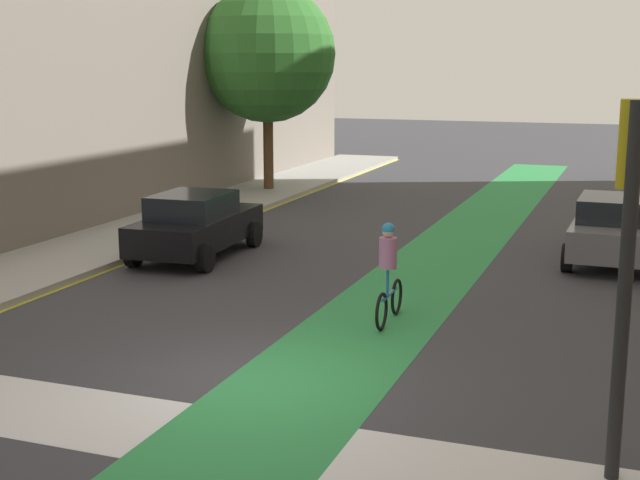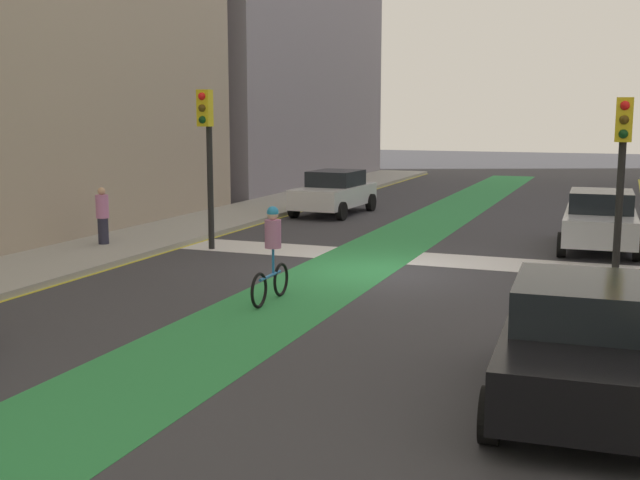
# 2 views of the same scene
# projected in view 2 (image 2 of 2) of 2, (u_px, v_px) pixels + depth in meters

# --- Properties ---
(ground_plane) EXTENTS (120.00, 120.00, 0.00)m
(ground_plane) POSITION_uv_depth(u_px,v_px,m) (378.00, 272.00, 18.29)
(ground_plane) COLOR #38383D
(bike_lane_paint) EXTENTS (2.40, 60.00, 0.01)m
(bike_lane_paint) POSITION_uv_depth(u_px,v_px,m) (345.00, 269.00, 18.58)
(bike_lane_paint) COLOR #2D8C47
(bike_lane_paint) RESTS_ON ground_plane
(crosswalk_band) EXTENTS (12.00, 1.80, 0.01)m
(crosswalk_band) POSITION_uv_depth(u_px,v_px,m) (401.00, 257.00, 20.13)
(crosswalk_band) COLOR silver
(crosswalk_band) RESTS_ON ground_plane
(sidewalk_right) EXTENTS (3.00, 60.00, 0.15)m
(sidewalk_right) POSITION_uv_depth(u_px,v_px,m) (107.00, 249.00, 20.94)
(sidewalk_right) COLOR #9E9E99
(sidewalk_right) RESTS_ON ground_plane
(curb_stripe_right) EXTENTS (0.16, 60.00, 0.01)m
(curb_stripe_right) POSITION_uv_depth(u_px,v_px,m) (155.00, 255.00, 20.42)
(curb_stripe_right) COLOR yellow
(curb_stripe_right) RESTS_ON ground_plane
(traffic_signal_near_right) EXTENTS (0.35, 0.52, 4.23)m
(traffic_signal_near_right) POSITION_uv_depth(u_px,v_px,m) (207.00, 138.00, 20.81)
(traffic_signal_near_right) COLOR black
(traffic_signal_near_right) RESTS_ON ground_plane
(traffic_signal_near_left) EXTENTS (0.35, 0.52, 3.96)m
(traffic_signal_near_left) POSITION_uv_depth(u_px,v_px,m) (622.00, 152.00, 17.17)
(traffic_signal_near_left) COLOR black
(traffic_signal_near_left) RESTS_ON ground_plane
(car_black_left_far) EXTENTS (2.19, 4.28, 1.57)m
(car_black_left_far) POSITION_uv_depth(u_px,v_px,m) (579.00, 343.00, 9.80)
(car_black_left_far) COLOR black
(car_black_left_far) RESTS_ON ground_plane
(car_white_right_near) EXTENTS (2.18, 4.28, 1.57)m
(car_white_right_near) POSITION_uv_depth(u_px,v_px,m) (334.00, 192.00, 28.68)
(car_white_right_near) COLOR silver
(car_white_right_near) RESTS_ON ground_plane
(car_silver_left_near) EXTENTS (2.13, 4.25, 1.57)m
(car_silver_left_near) POSITION_uv_depth(u_px,v_px,m) (600.00, 220.00, 21.16)
(car_silver_left_near) COLOR #B2B7BF
(car_silver_left_near) RESTS_ON ground_plane
(cyclist_in_lane) EXTENTS (0.32, 1.73, 1.86)m
(cyclist_in_lane) POSITION_uv_depth(u_px,v_px,m) (272.00, 252.00, 15.29)
(cyclist_in_lane) COLOR black
(cyclist_in_lane) RESTS_ON ground_plane
(pedestrian_sidewalk_right_a) EXTENTS (0.34, 0.34, 1.53)m
(pedestrian_sidewalk_right_a) POSITION_uv_depth(u_px,v_px,m) (103.00, 216.00, 21.17)
(pedestrian_sidewalk_right_a) COLOR #262638
(pedestrian_sidewalk_right_a) RESTS_ON sidewalk_right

